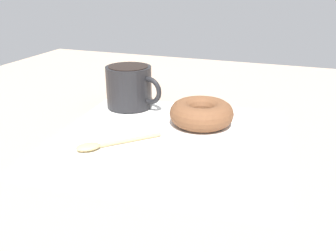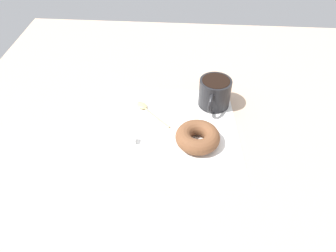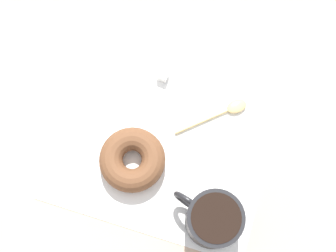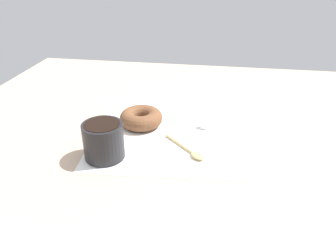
{
  "view_description": "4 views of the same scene",
  "coord_description": "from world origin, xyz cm",
  "views": [
    {
      "loc": [
        -21.37,
        51.82,
        24.15
      ],
      "look_at": [
        -2.96,
        0.93,
        2.3
      ],
      "focal_mm": 40.0,
      "sensor_mm": 36.0,
      "label": 1
    },
    {
      "loc": [
        -63.36,
        -3.51,
        58.44
      ],
      "look_at": [
        -2.96,
        0.93,
        2.3
      ],
      "focal_mm": 35.0,
      "sensor_mm": 36.0,
      "label": 2
    },
    {
      "loc": [
        4.68,
        -18.47,
        77.79
      ],
      "look_at": [
        -2.96,
        0.93,
        2.3
      ],
      "focal_mm": 50.0,
      "sensor_mm": 36.0,
      "label": 3
    },
    {
      "loc": [
        66.41,
        11.98,
        39.66
      ],
      "look_at": [
        -2.96,
        0.93,
        2.3
      ],
      "focal_mm": 35.0,
      "sensor_mm": 36.0,
      "label": 4
    }
  ],
  "objects": [
    {
      "name": "ground_plane",
      "position": [
        0.0,
        0.0,
        -1.0
      ],
      "size": [
        120.0,
        120.0,
        2.0
      ],
      "primitive_type": "cube",
      "color": "tan"
    },
    {
      "name": "napkin",
      "position": [
        -2.96,
        0.93,
        0.15
      ],
      "size": [
        38.28,
        38.28,
        0.3
      ],
      "primitive_type": "cube",
      "rotation": [
        0.0,
        0.0,
        0.08
      ],
      "color": "white",
      "rests_on": "ground_plane"
    },
    {
      "name": "coffee_cup",
      "position": [
        9.17,
        -10.96,
        4.43
      ],
      "size": [
        11.72,
        8.71,
        7.97
      ],
      "color": "black",
      "rests_on": "napkin"
    },
    {
      "name": "donut",
      "position": [
        -6.34,
        -6.56,
        2.27
      ],
      "size": [
        10.97,
        10.97,
        3.94
      ],
      "primitive_type": "torus",
      "color": "brown",
      "rests_on": "napkin"
    },
    {
      "name": "spoon",
      "position": [
        5.29,
        7.63,
        0.7
      ],
      "size": [
        10.5,
        10.67,
        0.9
      ],
      "color": "#D8B772",
      "rests_on": "napkin"
    },
    {
      "name": "sugar_cube",
      "position": [
        -7.29,
        9.45,
        1.16
      ],
      "size": [
        1.71,
        1.71,
        1.71
      ],
      "primitive_type": "cube",
      "color": "white",
      "rests_on": "napkin"
    }
  ]
}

